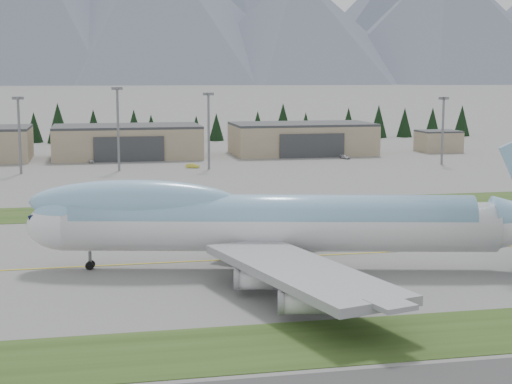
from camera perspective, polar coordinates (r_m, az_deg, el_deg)
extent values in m
plane|color=slate|center=(119.04, 0.95, -4.81)|extent=(7000.00, 7000.00, 0.00)
cube|color=#2B4217|center=(83.81, 6.69, -10.69)|extent=(400.00, 14.00, 0.08)
cube|color=#2B4217|center=(162.39, -2.49, -1.20)|extent=(400.00, 18.00, 0.08)
cube|color=gold|center=(119.04, 0.95, -4.81)|extent=(400.00, 0.40, 0.02)
cylinder|color=silver|center=(110.61, 1.76, -2.52)|extent=(60.73, 19.95, 7.04)
cylinder|color=#86B7DB|center=(110.36, 1.20, -1.86)|extent=(56.38, 18.49, 6.50)
ellipsoid|color=silver|center=(114.24, -13.64, -2.41)|extent=(12.51, 9.30, 7.04)
ellipsoid|color=#86B7DB|center=(114.00, -13.67, -1.77)|extent=(10.49, 7.86, 5.97)
ellipsoid|color=#86B7DB|center=(111.60, -8.85, -0.77)|extent=(30.47, 12.28, 6.50)
cube|color=#0C1433|center=(114.99, -15.50, -1.69)|extent=(2.87, 3.25, 1.40)
cube|color=#95969C|center=(128.57, 2.60, -1.84)|extent=(28.91, 31.39, 1.08)
cube|color=#95969C|center=(93.68, 3.25, -5.80)|extent=(18.61, 34.05, 1.08)
cylinder|color=silver|center=(124.66, 0.36, -3.13)|extent=(6.08, 3.86, 2.71)
cylinder|color=silver|center=(134.60, 2.66, -2.26)|extent=(6.08, 3.86, 2.71)
cylinder|color=silver|center=(98.31, 0.22, -6.33)|extent=(6.08, 3.86, 2.71)
cylinder|color=silver|center=(88.71, 3.60, -8.01)|extent=(6.08, 3.86, 2.71)
cylinder|color=slate|center=(114.51, -11.98, -4.88)|extent=(0.57, 0.57, 2.60)
cylinder|color=slate|center=(114.80, 0.91, -4.60)|extent=(0.72, 0.72, 2.82)
cylinder|color=slate|center=(108.48, 0.91, -5.38)|extent=(0.72, 0.72, 2.82)
cylinder|color=slate|center=(114.93, 3.62, -4.60)|extent=(0.72, 0.72, 2.82)
cylinder|color=slate|center=(108.62, 3.78, -5.38)|extent=(0.72, 0.72, 2.82)
cylinder|color=black|center=(114.26, -12.01, -5.27)|extent=(1.24, 0.63, 1.19)
cylinder|color=black|center=(115.08, -11.92, -5.17)|extent=(1.24, 0.63, 1.19)
cylinder|color=black|center=(114.97, 0.91, -4.96)|extent=(1.39, 0.81, 1.30)
cylinder|color=black|center=(108.67, 0.91, -5.77)|extent=(1.39, 0.81, 1.30)
cylinder|color=black|center=(115.11, 3.62, -4.97)|extent=(1.39, 0.81, 1.30)
cylinder|color=black|center=(108.81, 3.78, -5.77)|extent=(1.39, 0.81, 1.30)
cube|color=gray|center=(264.20, -9.35, 3.57)|extent=(48.00, 26.00, 10.00)
cube|color=#343639|center=(263.79, -9.37, 4.74)|extent=(48.00, 26.00, 0.80)
cube|color=#343639|center=(251.05, -9.22, 3.09)|extent=(22.08, 0.60, 8.00)
cube|color=gray|center=(273.17, 3.36, 3.83)|extent=(48.00, 26.00, 10.00)
cube|color=#343639|center=(272.77, 3.37, 4.96)|extent=(48.00, 26.00, 0.80)
cube|color=#343639|center=(260.47, 4.11, 3.37)|extent=(22.08, 0.60, 8.00)
cube|color=gray|center=(288.37, 13.12, 3.57)|extent=(14.00, 12.00, 7.00)
cube|color=#343639|center=(288.08, 13.15, 4.32)|extent=(14.00, 12.00, 0.60)
cylinder|color=slate|center=(227.01, -16.82, 3.85)|extent=(0.70, 0.70, 20.61)
cube|color=slate|center=(226.45, -16.94, 6.55)|extent=(3.20, 3.20, 0.80)
cylinder|color=slate|center=(227.48, -9.99, 4.42)|extent=(0.70, 0.70, 23.11)
cube|color=slate|center=(226.95, -10.07, 7.43)|extent=(3.20, 3.20, 0.80)
cylinder|color=slate|center=(228.81, -3.46, 4.35)|extent=(0.70, 0.70, 21.45)
cube|color=slate|center=(228.26, -3.49, 7.13)|extent=(3.20, 3.20, 0.80)
cylinder|color=slate|center=(246.85, 13.42, 4.25)|extent=(0.70, 0.70, 19.87)
cube|color=slate|center=(246.33, 13.51, 6.65)|extent=(3.20, 3.20, 0.80)
imported|color=silver|center=(250.38, -11.89, 2.08)|extent=(1.96, 3.62, 1.17)
imported|color=gold|center=(232.85, -4.64, 1.75)|extent=(4.20, 2.93, 1.31)
imported|color=#A4A5A9|center=(258.63, 6.51, 2.41)|extent=(2.94, 4.68, 1.26)
cone|color=black|center=(330.50, -15.85, 4.56)|extent=(6.97, 6.97, 12.44)
cone|color=black|center=(325.33, -14.20, 4.89)|extent=(9.07, 9.07, 16.20)
cone|color=black|center=(328.43, -11.73, 4.76)|extent=(7.47, 7.47, 13.33)
cone|color=black|center=(323.52, -8.87, 4.78)|extent=(7.48, 7.48, 13.36)
cone|color=black|center=(328.11, -7.63, 4.66)|extent=(6.22, 6.22, 11.10)
cone|color=black|center=(327.96, -4.36, 4.66)|extent=(5.88, 5.88, 10.50)
cone|color=black|center=(327.96, -2.90, 4.76)|extent=(6.43, 6.43, 11.48)
cone|color=black|center=(330.48, 0.13, 4.86)|extent=(6.84, 6.84, 12.22)
cone|color=black|center=(338.50, 1.98, 5.20)|extent=(8.51, 8.51, 15.19)
cone|color=black|center=(336.15, 3.63, 4.84)|extent=(6.41, 6.41, 11.45)
cone|color=black|center=(341.83, 6.74, 5.01)|extent=(7.44, 7.44, 13.28)
cone|color=black|center=(347.74, 8.91, 5.12)|extent=(8.03, 8.03, 14.33)
cone|color=black|center=(352.90, 10.76, 5.01)|extent=(7.29, 7.29, 13.01)
cone|color=black|center=(356.26, 12.72, 4.99)|extent=(7.31, 7.31, 13.05)
cone|color=black|center=(364.50, 14.75, 5.05)|extent=(7.70, 7.70, 13.74)
cone|color=slate|center=(2357.25, -16.21, 12.83)|extent=(923.76, 923.76, 431.62)
cone|color=slate|center=(2381.93, -7.52, 13.22)|extent=(999.31, 999.31, 445.61)
cone|color=slate|center=(2312.61, 2.91, 11.88)|extent=(760.17, 760.17, 322.00)
cone|color=slate|center=(2446.53, 13.53, 12.12)|extent=(831.64, 831.64, 376.14)
cone|color=slate|center=(3025.15, -15.21, 12.20)|extent=(935.46, 935.46, 467.73)
cone|color=slate|center=(3067.54, -1.73, 12.99)|extent=(1053.84, 1053.84, 526.92)
cone|color=slate|center=(3260.94, 10.79, 12.54)|extent=(1042.68, 1042.68, 521.34)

